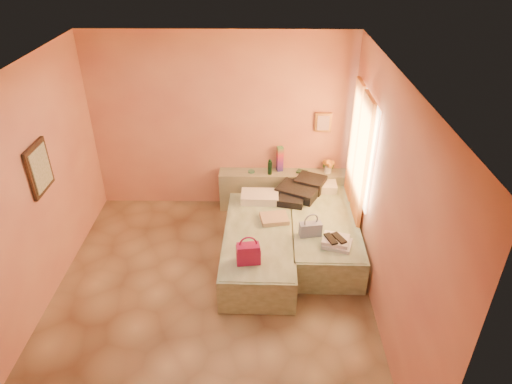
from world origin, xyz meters
TOP-DOWN VIEW (x-y plane):
  - ground at (0.00, 0.00)m, footprint 4.50×4.50m
  - room_walls at (0.21, 0.57)m, footprint 4.02×4.51m
  - headboard_ledge at (0.98, 2.10)m, footprint 2.05×0.30m
  - bed_left at (0.60, 0.70)m, footprint 0.93×2.02m
  - bed_right at (1.50, 1.05)m, footprint 0.93×2.02m
  - water_bottle at (0.75, 2.04)m, footprint 0.07×0.07m
  - rainbow_box at (0.91, 2.17)m, footprint 0.11×0.11m
  - small_dish at (0.46, 2.10)m, footprint 0.11×0.11m
  - green_book at (1.26, 2.10)m, footprint 0.19×0.17m
  - flower_vase at (1.67, 2.10)m, footprint 0.27×0.27m
  - magenta_handbag at (0.47, 0.08)m, footprint 0.31×0.20m
  - khaki_garment at (0.81, 0.97)m, footprint 0.42×0.36m
  - clothes_pile at (1.22, 1.64)m, footprint 0.80×0.80m
  - blue_handbag at (1.27, 0.64)m, footprint 0.31×0.17m
  - towel_stack at (1.60, 0.42)m, footprint 0.43×0.40m
  - sandal_pair at (1.56, 0.41)m, footprint 0.25×0.28m

SIDE VIEW (x-z plane):
  - ground at x=0.00m, z-range 0.00..0.00m
  - bed_left at x=0.60m, z-range 0.00..0.50m
  - bed_right at x=1.50m, z-range 0.00..0.50m
  - headboard_ledge at x=0.98m, z-range 0.00..0.65m
  - khaki_garment at x=0.81m, z-range 0.50..0.56m
  - towel_stack at x=1.60m, z-range 0.50..0.60m
  - blue_handbag at x=1.27m, z-range 0.50..0.69m
  - clothes_pile at x=1.22m, z-range 0.50..0.69m
  - sandal_pair at x=1.56m, z-range 0.60..0.62m
  - magenta_handbag at x=0.47m, z-range 0.50..0.77m
  - green_book at x=1.26m, z-range 0.65..0.68m
  - small_dish at x=0.46m, z-range 0.65..0.68m
  - water_bottle at x=0.75m, z-range 0.65..0.89m
  - flower_vase at x=1.67m, z-range 0.65..0.92m
  - rainbow_box at x=0.91m, z-range 0.65..1.06m
  - room_walls at x=0.21m, z-range 0.38..3.19m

